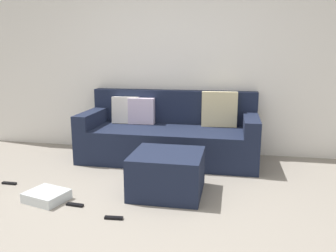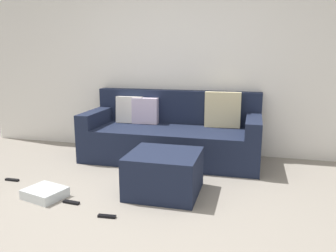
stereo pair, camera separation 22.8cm
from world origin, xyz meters
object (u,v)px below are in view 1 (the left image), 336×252
object	(u,v)px
couch_sectional	(169,136)
remote_by_storage_bin	(75,205)
remote_under_side_table	(9,183)
storage_bin	(47,196)
remote_near_ottoman	(114,218)
ottoman	(167,173)

from	to	relation	value
couch_sectional	remote_by_storage_bin	bearing A→B (deg)	-110.24
couch_sectional	remote_under_side_table	bearing A→B (deg)	-141.03
couch_sectional	storage_bin	distance (m)	1.87
remote_by_storage_bin	remote_near_ottoman	bearing A→B (deg)	-16.13
ottoman	remote_near_ottoman	world-z (taller)	ottoman
storage_bin	remote_near_ottoman	distance (m)	0.82
remote_near_ottoman	remote_under_side_table	distance (m)	1.53
couch_sectional	ottoman	size ratio (longest dim) A/B	3.27
couch_sectional	remote_by_storage_bin	xyz separation A→B (m)	(-0.61, -1.65, -0.32)
couch_sectional	remote_under_side_table	world-z (taller)	couch_sectional
couch_sectional	remote_under_side_table	distance (m)	2.06
ottoman	remote_near_ottoman	xyz separation A→B (m)	(-0.35, -0.66, -0.21)
ottoman	storage_bin	distance (m)	1.23
remote_by_storage_bin	remote_under_side_table	distance (m)	1.04
couch_sectional	remote_under_side_table	size ratio (longest dim) A/B	14.07
remote_near_ottoman	remote_under_side_table	xyz separation A→B (m)	(-1.43, 0.55, 0.00)
storage_bin	remote_by_storage_bin	distance (m)	0.33
ottoman	remote_under_side_table	size ratio (longest dim) A/B	4.31
ottoman	remote_by_storage_bin	distance (m)	0.96
remote_near_ottoman	remote_by_storage_bin	xyz separation A→B (m)	(-0.46, 0.18, 0.00)
ottoman	storage_bin	bearing A→B (deg)	-159.71
remote_near_ottoman	remote_by_storage_bin	world-z (taller)	same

